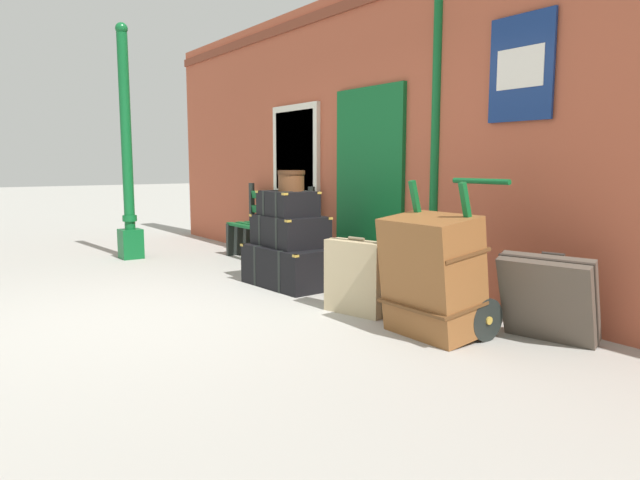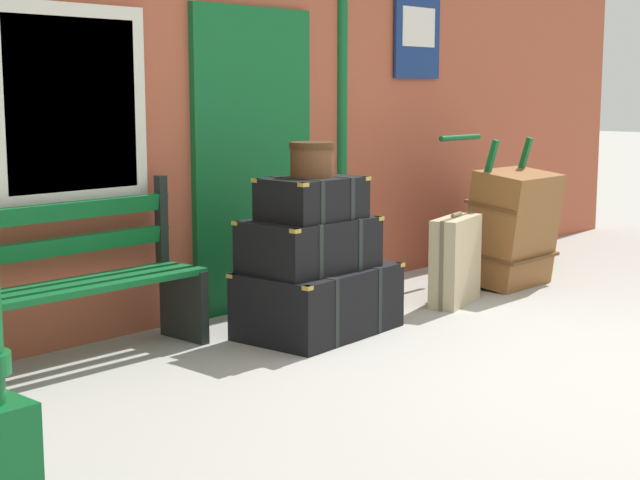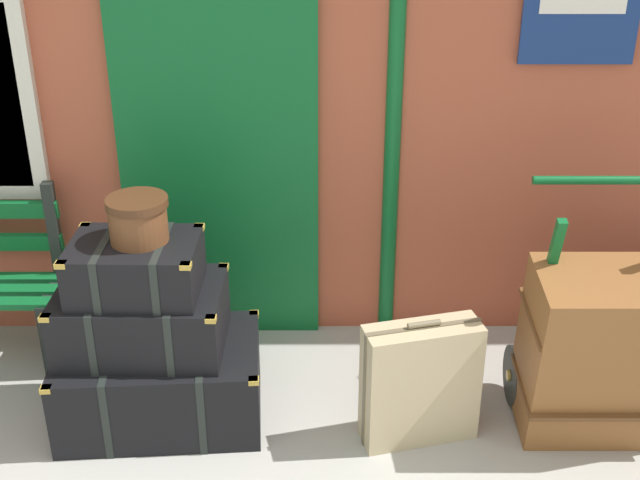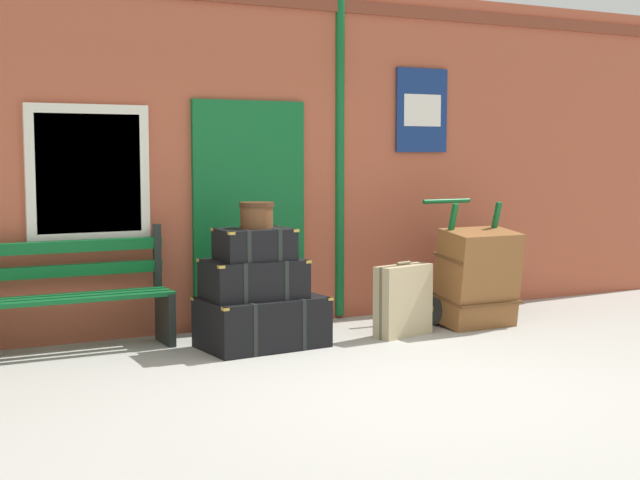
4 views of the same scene
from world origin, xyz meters
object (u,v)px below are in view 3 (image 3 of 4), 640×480
object	(u,v)px
steamer_trunk_middle	(141,317)
steamer_trunk_base	(160,382)
large_brown_trunk	(596,353)
round_hatbox	(137,217)
steamer_trunk_top	(134,267)
porters_trolley	(580,365)
suitcase_caramel	(419,383)

from	to	relation	value
steamer_trunk_middle	steamer_trunk_base	bearing A→B (deg)	-17.77
large_brown_trunk	steamer_trunk_base	bearing A→B (deg)	176.94
steamer_trunk_base	round_hatbox	xyz separation A→B (m)	(-0.03, 0.02, 0.91)
steamer_trunk_middle	steamer_trunk_top	bearing A→B (deg)	-88.13
steamer_trunk_middle	porters_trolley	distance (m)	2.23
suitcase_caramel	steamer_trunk_middle	bearing A→B (deg)	172.53
round_hatbox	porters_trolley	world-z (taller)	round_hatbox
porters_trolley	suitcase_caramel	bearing A→B (deg)	-165.33
large_brown_trunk	round_hatbox	bearing A→B (deg)	176.39
steamer_trunk_base	round_hatbox	size ratio (longest dim) A/B	3.65
steamer_trunk_top	large_brown_trunk	world-z (taller)	steamer_trunk_top
steamer_trunk_middle	porters_trolley	size ratio (longest dim) A/B	0.69
steamer_trunk_top	large_brown_trunk	bearing A→B (deg)	-2.94
steamer_trunk_base	suitcase_caramel	xyz separation A→B (m)	(1.30, -0.16, 0.11)
porters_trolley	large_brown_trunk	distance (m)	0.26
steamer_trunk_base	steamer_trunk_middle	size ratio (longest dim) A/B	1.29
large_brown_trunk	suitcase_caramel	distance (m)	0.86
porters_trolley	suitcase_caramel	size ratio (longest dim) A/B	1.75
steamer_trunk_top	porters_trolley	xyz separation A→B (m)	(2.21, 0.07, -0.60)
round_hatbox	steamer_trunk_base	bearing A→B (deg)	-34.03
porters_trolley	round_hatbox	bearing A→B (deg)	-178.90
porters_trolley	steamer_trunk_top	bearing A→B (deg)	-178.29
steamer_trunk_top	steamer_trunk_base	bearing A→B (deg)	1.38
steamer_trunk_top	large_brown_trunk	size ratio (longest dim) A/B	0.67
steamer_trunk_middle	steamer_trunk_top	xyz separation A→B (m)	(0.00, -0.02, 0.29)
steamer_trunk_base	porters_trolley	size ratio (longest dim) A/B	0.89
steamer_trunk_base	large_brown_trunk	xyz separation A→B (m)	(2.15, -0.11, 0.25)
steamer_trunk_base	porters_trolley	distance (m)	2.15
steamer_trunk_top	suitcase_caramel	distance (m)	1.48
steamer_trunk_base	steamer_trunk_top	world-z (taller)	steamer_trunk_top
steamer_trunk_middle	steamer_trunk_top	distance (m)	0.29
steamer_trunk_base	suitcase_caramel	bearing A→B (deg)	-6.94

